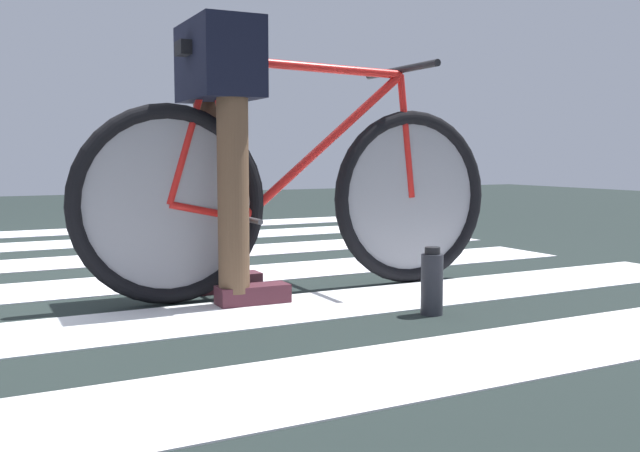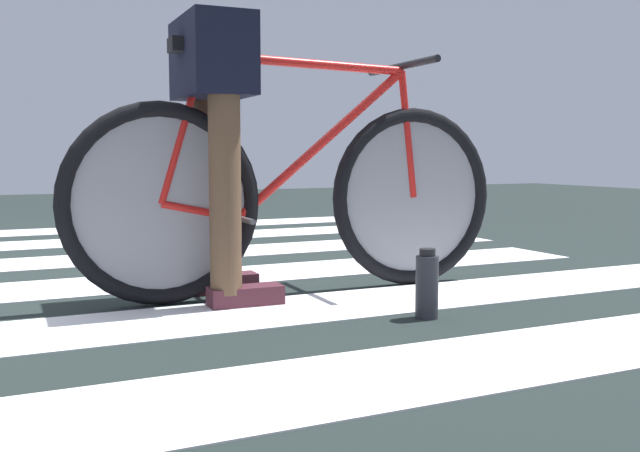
{
  "view_description": "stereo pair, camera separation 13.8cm",
  "coord_description": "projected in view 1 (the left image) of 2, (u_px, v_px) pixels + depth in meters",
  "views": [
    {
      "loc": [
        -0.35,
        -3.27,
        0.55
      ],
      "look_at": [
        1.08,
        -0.55,
        0.25
      ],
      "focal_mm": 40.73,
      "sensor_mm": 36.0,
      "label": 1
    },
    {
      "loc": [
        -0.21,
        -3.27,
        0.55
      ],
      "look_at": [
        1.08,
        -0.55,
        0.25
      ],
      "focal_mm": 40.73,
      "sensor_mm": 36.0,
      "label": 2
    }
  ],
  "objects": [
    {
      "name": "cyclist_1_of_2",
      "position": [
        221.0,
        122.0,
        2.63
      ],
      "size": [
        0.32,
        0.42,
        1.01
      ],
      "rotation": [
        0.0,
        0.0,
        -0.03
      ],
      "color": "brown",
      "rests_on": "ground"
    },
    {
      "name": "ground",
      "position": [
        37.0,
        283.0,
        3.1
      ],
      "size": [
        18.0,
        14.0,
        0.02
      ],
      "color": "black"
    },
    {
      "name": "water_bottle",
      "position": [
        432.0,
        283.0,
        2.42
      ],
      "size": [
        0.07,
        0.07,
        0.23
      ],
      "color": "#282930",
      "rests_on": "ground"
    },
    {
      "name": "bicycle_1_of_2",
      "position": [
        299.0,
        194.0,
        2.79
      ],
      "size": [
        1.74,
        0.52,
        0.93
      ],
      "rotation": [
        0.0,
        0.0,
        -0.03
      ],
      "color": "black",
      "rests_on": "ground"
    },
    {
      "name": "crosswalk_markings",
      "position": [
        37.0,
        276.0,
        3.19
      ],
      "size": [
        5.47,
        4.23,
        0.0
      ],
      "color": "white",
      "rests_on": "ground"
    }
  ]
}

